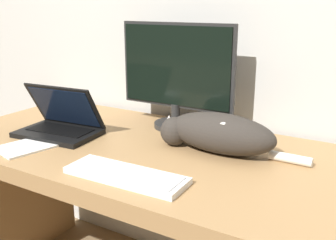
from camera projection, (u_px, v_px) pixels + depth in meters
name	position (u px, v px, depth m)	size (l,w,h in m)	color
desk	(157.00, 185.00, 1.50)	(1.74, 0.79, 0.77)	#A37A4C
monitor	(176.00, 74.00, 1.65)	(0.52, 0.19, 0.44)	#282828
laptop	(60.00, 124.00, 1.60)	(0.34, 0.24, 0.20)	black
external_keyboard	(126.00, 175.00, 1.20)	(0.40, 0.14, 0.02)	white
cat	(217.00, 132.00, 1.41)	(0.55, 0.18, 0.14)	#332D28
paper_notepad	(31.00, 146.00, 1.47)	(0.21, 0.27, 0.01)	white
small_toy	(254.00, 140.00, 1.48)	(0.04, 0.04, 0.04)	#2D6BB7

